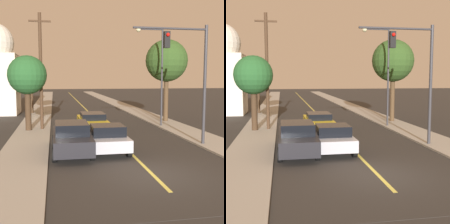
# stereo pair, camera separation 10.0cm
# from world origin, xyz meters

# --- Properties ---
(ground_plane) EXTENTS (200.00, 200.00, 0.00)m
(ground_plane) POSITION_xyz_m (0.00, 0.00, 0.00)
(ground_plane) COLOR #2D2B28
(road_surface) EXTENTS (8.42, 80.00, 0.01)m
(road_surface) POSITION_xyz_m (0.00, 36.00, 0.01)
(road_surface) COLOR #2D2B28
(road_surface) RESTS_ON ground
(sidewalk_left) EXTENTS (2.50, 80.00, 0.12)m
(sidewalk_left) POSITION_xyz_m (-5.46, 36.00, 0.06)
(sidewalk_left) COLOR #9E998E
(sidewalk_left) RESTS_ON ground
(sidewalk_right) EXTENTS (2.50, 80.00, 0.12)m
(sidewalk_right) POSITION_xyz_m (5.46, 36.00, 0.06)
(sidewalk_right) COLOR #9E998E
(sidewalk_right) RESTS_ON ground
(car_near_lane_front) EXTENTS (2.03, 3.81, 1.48)m
(car_near_lane_front) POSITION_xyz_m (-1.18, 4.15, 0.77)
(car_near_lane_front) COLOR #A5A8B2
(car_near_lane_front) RESTS_ON ground
(car_near_lane_second) EXTENTS (1.98, 5.19, 1.42)m
(car_near_lane_second) POSITION_xyz_m (-1.18, 10.56, 0.75)
(car_near_lane_second) COLOR gold
(car_near_lane_second) RESTS_ON ground
(car_outer_lane_front) EXTENTS (1.99, 5.17, 1.66)m
(car_outer_lane_front) POSITION_xyz_m (-3.03, 4.27, 0.85)
(car_outer_lane_front) COLOR black
(car_outer_lane_front) RESTS_ON ground
(traffic_signal_mast) EXTENTS (4.34, 0.42, 6.76)m
(traffic_signal_mast) POSITION_xyz_m (3.70, 4.83, 4.63)
(traffic_signal_mast) COLOR #333338
(traffic_signal_mast) RESTS_ON ground
(streetlamp_right) EXTENTS (2.21, 0.36, 7.69)m
(streetlamp_right) POSITION_xyz_m (4.06, 11.95, 5.04)
(streetlamp_right) COLOR #333338
(streetlamp_right) RESTS_ON ground
(utility_pole_left) EXTENTS (1.60, 0.24, 8.51)m
(utility_pole_left) POSITION_xyz_m (-4.81, 11.95, 4.54)
(utility_pole_left) COLOR #422D1E
(utility_pole_left) RESTS_ON ground
(tree_left_near) EXTENTS (2.64, 2.64, 5.35)m
(tree_left_near) POSITION_xyz_m (-6.25, 22.98, 4.12)
(tree_left_near) COLOR #3D2B1C
(tree_left_near) RESTS_ON ground
(tree_left_far) EXTENTS (2.80, 2.80, 5.42)m
(tree_left_far) POSITION_xyz_m (-5.76, 11.54, 4.08)
(tree_left_far) COLOR #3D2B1C
(tree_left_far) RESTS_ON ground
(tree_right_near) EXTENTS (3.66, 3.66, 7.13)m
(tree_right_near) POSITION_xyz_m (5.84, 14.39, 5.38)
(tree_right_near) COLOR #4C3823
(tree_right_near) RESTS_ON ground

